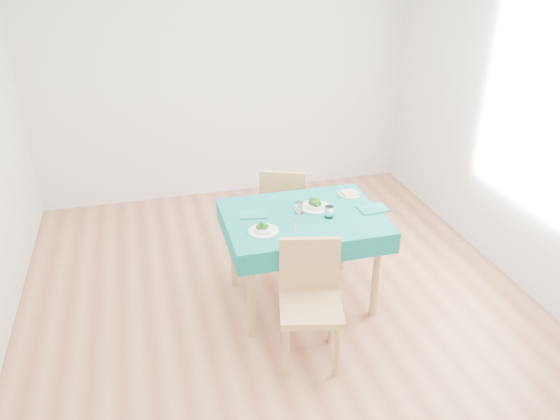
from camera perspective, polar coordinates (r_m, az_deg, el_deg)
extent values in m
cube|color=brown|center=(4.38, 0.00, -10.09)|extent=(4.00, 4.50, 0.02)
cube|color=silver|center=(5.84, -5.90, 14.14)|extent=(4.00, 0.02, 2.70)
cube|color=silver|center=(1.93, 18.32, -16.14)|extent=(4.00, 0.02, 2.70)
cube|color=silver|center=(4.64, 24.92, 8.43)|extent=(0.02, 4.50, 2.70)
cube|color=#09625C|center=(4.24, 2.31, -5.10)|extent=(1.16, 0.88, 0.76)
cube|color=#A9834F|center=(3.60, 3.27, -9.11)|extent=(0.50, 0.53, 1.02)
cube|color=#A9834F|center=(4.87, 0.56, 0.91)|extent=(0.53, 0.55, 0.99)
cube|color=silver|center=(3.82, -2.06, -2.35)|extent=(0.07, 0.20, 0.00)
cube|color=silver|center=(3.91, 1.60, -1.61)|extent=(0.10, 0.21, 0.00)
cube|color=silver|center=(4.13, 1.95, 0.04)|extent=(0.07, 0.17, 0.00)
cube|color=silver|center=(4.21, 9.22, 0.23)|extent=(0.04, 0.24, 0.00)
cube|color=#0C6C65|center=(4.05, -2.79, -0.45)|extent=(0.23, 0.18, 0.01)
cube|color=#0C6C65|center=(4.19, 9.70, 0.13)|extent=(0.22, 0.16, 0.01)
cylinder|color=white|center=(4.07, 1.95, 0.23)|extent=(0.07, 0.07, 0.08)
cylinder|color=white|center=(4.02, 5.14, -0.20)|extent=(0.07, 0.07, 0.09)
cylinder|color=#A2C962|center=(4.41, 7.23, 1.66)|extent=(0.18, 0.18, 0.01)
cube|color=beige|center=(4.40, 7.24, 1.81)|extent=(0.12, 0.12, 0.02)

